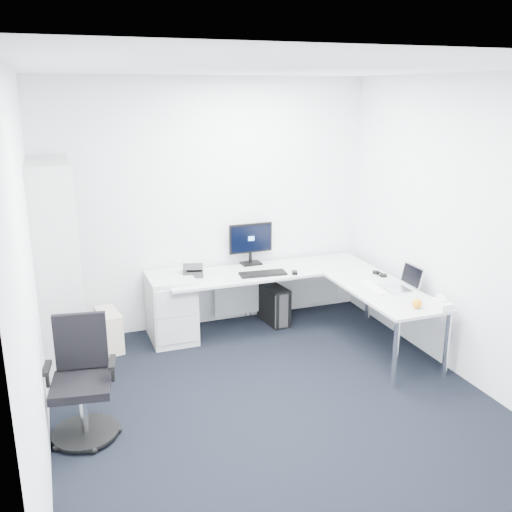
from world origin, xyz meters
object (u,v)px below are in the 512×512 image
object	(u,v)px
task_chair	(81,382)
monitor	(251,244)
l_desk	(280,309)
bookshelf	(57,270)
laptop	(395,278)

from	to	relation	value
task_chair	monitor	bearing A→B (deg)	50.51
l_desk	bookshelf	distance (m)	2.27
monitor	laptop	distance (m)	1.65
monitor	laptop	size ratio (longest dim) A/B	1.53
monitor	laptop	world-z (taller)	monitor
bookshelf	laptop	world-z (taller)	bookshelf
task_chair	laptop	bearing A→B (deg)	18.02
l_desk	bookshelf	size ratio (longest dim) A/B	1.15
l_desk	monitor	world-z (taller)	monitor
monitor	l_desk	bearing A→B (deg)	-80.53
monitor	laptop	xyz separation A→B (m)	(1.05, -1.27, -0.12)
task_chair	monitor	size ratio (longest dim) A/B	1.86
l_desk	task_chair	xyz separation A→B (m)	(-2.09, -1.17, 0.13)
bookshelf	task_chair	world-z (taller)	bookshelf
task_chair	bookshelf	bearing A→B (deg)	102.85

